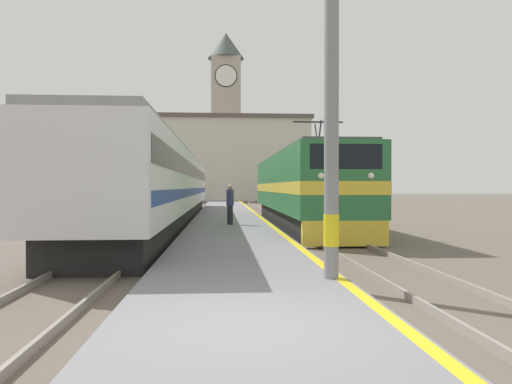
{
  "coord_description": "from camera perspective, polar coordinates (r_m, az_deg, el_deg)",
  "views": [
    {
      "loc": [
        -0.43,
        -6.13,
        1.97
      ],
      "look_at": [
        1.81,
        25.8,
        1.63
      ],
      "focal_mm": 35.0,
      "sensor_mm": 36.0,
      "label": 1
    }
  ],
  "objects": [
    {
      "name": "passenger_train",
      "position": [
        27.97,
        -9.97,
        0.76
      ],
      "size": [
        2.92,
        35.31,
        3.79
      ],
      "color": "black",
      "rests_on": "ground"
    },
    {
      "name": "ground_plane",
      "position": [
        36.19,
        -3.32,
        -2.52
      ],
      "size": [
        200.0,
        200.0,
        0.0
      ],
      "primitive_type": "plane",
      "color": "#60564C"
    },
    {
      "name": "clock_tower",
      "position": [
        77.82,
        -3.46,
        9.28
      ],
      "size": [
        5.54,
        5.54,
        25.64
      ],
      "color": "#ADA393",
      "rests_on": "ground"
    },
    {
      "name": "catenary_mast",
      "position": [
        9.72,
        8.95,
        14.39
      ],
      "size": [
        2.16,
        0.29,
        8.2
      ],
      "color": "gray",
      "rests_on": "platform"
    },
    {
      "name": "rail_track_near",
      "position": [
        31.44,
        3.15,
        -2.93
      ],
      "size": [
        2.83,
        140.0,
        0.16
      ],
      "color": "#60564C",
      "rests_on": "ground"
    },
    {
      "name": "station_building",
      "position": [
        68.02,
        -5.79,
        3.81
      ],
      "size": [
        28.52,
        6.68,
        11.51
      ],
      "color": "beige",
      "rests_on": "ground"
    },
    {
      "name": "locomotive_train",
      "position": [
        24.78,
        5.07,
        0.37
      ],
      "size": [
        2.92,
        18.36,
        4.62
      ],
      "color": "black",
      "rests_on": "ground"
    },
    {
      "name": "person_on_platform",
      "position": [
        22.65,
        -2.99,
        -1.29
      ],
      "size": [
        0.34,
        0.34,
        1.83
      ],
      "color": "#23232D",
      "rests_on": "platform"
    },
    {
      "name": "platform",
      "position": [
        31.19,
        -3.21,
        -2.78
      ],
      "size": [
        3.86,
        140.0,
        0.26
      ],
      "color": "slate",
      "rests_on": "ground"
    },
    {
      "name": "rail_track_far",
      "position": [
        31.33,
        -9.34,
        -2.95
      ],
      "size": [
        2.84,
        140.0,
        0.16
      ],
      "color": "#60564C",
      "rests_on": "ground"
    }
  ]
}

